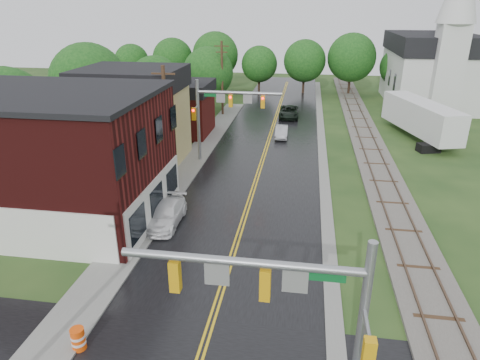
% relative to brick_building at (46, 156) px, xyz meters
% --- Properties ---
extents(main_road, '(10.00, 90.00, 0.02)m').
position_rel_brick_building_xyz_m(main_road, '(12.48, 15.00, -4.15)').
color(main_road, black).
rests_on(main_road, ground).
extents(curb_right, '(0.80, 70.00, 0.12)m').
position_rel_brick_building_xyz_m(curb_right, '(17.88, 20.00, -4.15)').
color(curb_right, gray).
rests_on(curb_right, ground).
extents(sidewalk_left, '(2.40, 50.00, 0.12)m').
position_rel_brick_building_xyz_m(sidewalk_left, '(6.28, 10.00, -4.15)').
color(sidewalk_left, gray).
rests_on(sidewalk_left, ground).
extents(brick_building, '(14.30, 10.30, 8.30)m').
position_rel_brick_building_xyz_m(brick_building, '(0.00, 0.00, 0.00)').
color(brick_building, '#410E0E').
rests_on(brick_building, ground).
extents(yellow_house, '(8.00, 7.00, 6.40)m').
position_rel_brick_building_xyz_m(yellow_house, '(1.48, 11.00, -0.95)').
color(yellow_house, tan).
rests_on(yellow_house, ground).
extents(darkred_building, '(7.00, 6.00, 4.40)m').
position_rel_brick_building_xyz_m(darkred_building, '(2.48, 20.00, -1.95)').
color(darkred_building, '#3F0F0C').
rests_on(darkred_building, ground).
extents(church, '(10.40, 18.40, 20.00)m').
position_rel_brick_building_xyz_m(church, '(32.48, 38.74, 1.68)').
color(church, silver).
rests_on(church, ground).
extents(railroad, '(3.20, 80.00, 0.30)m').
position_rel_brick_building_xyz_m(railroad, '(22.48, 20.00, -4.05)').
color(railroad, '#59544C').
rests_on(railroad, ground).
extents(traffic_signal_near, '(7.34, 0.30, 7.20)m').
position_rel_brick_building_xyz_m(traffic_signal_near, '(15.96, -13.00, 0.82)').
color(traffic_signal_near, gray).
rests_on(traffic_signal_near, ground).
extents(traffic_signal_far, '(7.34, 0.43, 7.20)m').
position_rel_brick_building_xyz_m(traffic_signal_far, '(9.01, 12.00, 0.82)').
color(traffic_signal_far, gray).
rests_on(traffic_signal_far, ground).
extents(utility_pole_b, '(1.80, 0.28, 9.00)m').
position_rel_brick_building_xyz_m(utility_pole_b, '(5.68, 7.00, 0.57)').
color(utility_pole_b, '#382616').
rests_on(utility_pole_b, ground).
extents(utility_pole_c, '(1.80, 0.28, 9.00)m').
position_rel_brick_building_xyz_m(utility_pole_c, '(5.68, 29.00, 0.57)').
color(utility_pole_c, '#382616').
rests_on(utility_pole_c, ground).
extents(tree_left_a, '(6.80, 6.80, 8.67)m').
position_rel_brick_building_xyz_m(tree_left_a, '(-7.36, 6.90, 0.96)').
color(tree_left_a, black).
rests_on(tree_left_a, ground).
extents(tree_left_b, '(7.60, 7.60, 9.69)m').
position_rel_brick_building_xyz_m(tree_left_b, '(-5.36, 16.90, 1.57)').
color(tree_left_b, black).
rests_on(tree_left_b, ground).
extents(tree_left_c, '(6.00, 6.00, 7.65)m').
position_rel_brick_building_xyz_m(tree_left_c, '(-1.36, 24.90, 0.36)').
color(tree_left_c, black).
rests_on(tree_left_c, ground).
extents(tree_left_e, '(6.40, 6.40, 8.16)m').
position_rel_brick_building_xyz_m(tree_left_e, '(3.64, 30.90, 0.66)').
color(tree_left_e, black).
rests_on(tree_left_e, ground).
extents(suv_dark, '(2.42, 5.09, 1.40)m').
position_rel_brick_building_xyz_m(suv_dark, '(14.04, 28.87, -3.45)').
color(suv_dark, black).
rests_on(suv_dark, ground).
extents(sedan_silver, '(1.35, 3.67, 1.20)m').
position_rel_brick_building_xyz_m(sedan_silver, '(13.71, 20.30, -3.55)').
color(sedan_silver, '#A5A5AA').
rests_on(sedan_silver, ground).
extents(pickup_white, '(1.92, 4.59, 1.32)m').
position_rel_brick_building_xyz_m(pickup_white, '(7.68, -0.08, -3.49)').
color(pickup_white, white).
rests_on(pickup_white, ground).
extents(semi_trailer, '(5.93, 12.41, 3.84)m').
position_rel_brick_building_xyz_m(semi_trailer, '(27.86, 22.16, -1.87)').
color(semi_trailer, black).
rests_on(semi_trailer, ground).
extents(construction_barrel, '(0.72, 0.72, 1.01)m').
position_rel_brick_building_xyz_m(construction_barrel, '(7.48, -11.00, -3.65)').
color(construction_barrel, '#EF4B0A').
rests_on(construction_barrel, ground).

